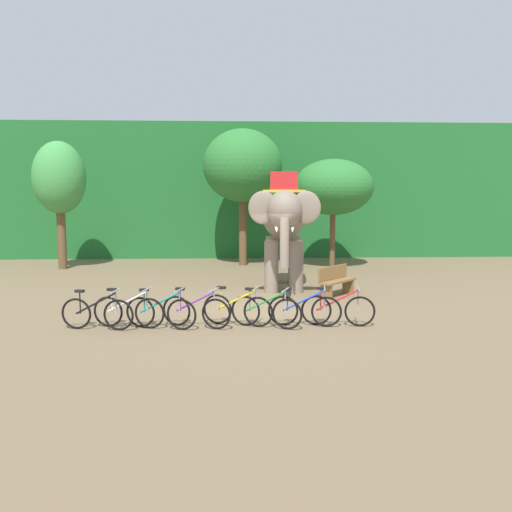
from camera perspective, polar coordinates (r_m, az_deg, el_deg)
ground_plane at (r=14.08m, az=-0.88°, el=-5.75°), size 80.00×80.00×0.00m
foliage_hedge at (r=27.70m, az=-1.80°, el=7.05°), size 36.00×6.00×6.34m
tree_left at (r=22.65m, az=-20.53°, el=7.82°), size 2.07×2.07×5.12m
tree_far_left at (r=22.35m, az=-1.46°, el=9.69°), size 3.32×3.32×5.73m
tree_center_right at (r=21.81m, az=8.37°, el=7.37°), size 3.24×3.24×4.44m
elephant at (r=16.70m, az=3.04°, el=3.86°), size 2.09×4.20×3.78m
bike_black at (r=12.44m, az=-16.83°, el=-5.92°), size 1.69×0.52×0.92m
bike_white at (r=12.44m, az=-13.64°, el=-5.81°), size 1.68×0.56×0.92m
bike_teal at (r=12.20m, az=-10.29°, el=-5.98°), size 1.66×0.64×0.92m
bike_purple at (r=12.18m, az=-6.53°, el=-5.93°), size 1.61×0.75×0.92m
bike_yellow at (r=12.29m, az=-2.02°, el=-5.77°), size 1.63×0.71×0.92m
bike_green at (r=12.09m, az=1.08°, el=-5.98°), size 1.60×0.76×0.92m
bike_blue at (r=12.27m, az=5.27°, el=-5.82°), size 1.69×0.52×0.92m
bike_red at (r=12.39m, az=8.85°, el=-5.74°), size 1.70×0.52×0.92m
wooden_bench at (r=15.97m, az=8.64°, el=-2.57°), size 1.33×1.37×0.89m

